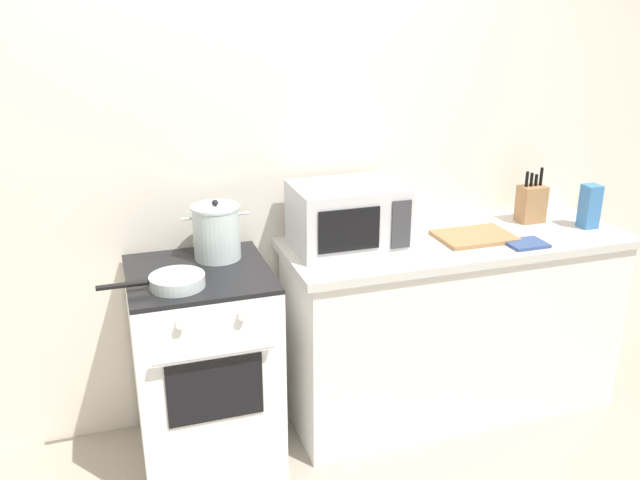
{
  "coord_description": "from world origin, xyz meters",
  "views": [
    {
      "loc": [
        -0.68,
        -2.06,
        2.02
      ],
      "look_at": [
        0.19,
        0.6,
        1.0
      ],
      "focal_mm": 37.73,
      "sensor_mm": 36.0,
      "label": 1
    }
  ],
  "objects": [
    {
      "name": "oven_mitt",
      "position": [
        1.16,
        0.44,
        0.93
      ],
      "size": [
        0.18,
        0.14,
        0.02
      ],
      "primitive_type": "cube",
      "color": "#33477A",
      "rests_on": "countertop_right"
    },
    {
      "name": "pasta_box",
      "position": [
        1.6,
        0.57,
        1.03
      ],
      "size": [
        0.08,
        0.08,
        0.22
      ],
      "primitive_type": "cube",
      "color": "teal",
      "rests_on": "countertop_right"
    },
    {
      "name": "stock_pot",
      "position": [
        -0.24,
        0.73,
        1.04
      ],
      "size": [
        0.3,
        0.21,
        0.27
      ],
      "color": "silver",
      "rests_on": "stove"
    },
    {
      "name": "cutting_board",
      "position": [
        0.98,
        0.6,
        0.93
      ],
      "size": [
        0.36,
        0.26,
        0.02
      ],
      "primitive_type": "cube",
      "color": "#997047",
      "rests_on": "countertop_right"
    },
    {
      "name": "back_wall",
      "position": [
        0.3,
        0.97,
        1.25
      ],
      "size": [
        4.4,
        0.1,
        2.5
      ],
      "primitive_type": "cube",
      "color": "silver",
      "rests_on": "ground_plane"
    },
    {
      "name": "frying_pan",
      "position": [
        -0.46,
        0.47,
        0.95
      ],
      "size": [
        0.42,
        0.22,
        0.05
      ],
      "color": "silver",
      "rests_on": "stove"
    },
    {
      "name": "microwave",
      "position": [
        0.35,
        0.68,
        1.07
      ],
      "size": [
        0.5,
        0.37,
        0.3
      ],
      "color": "silver",
      "rests_on": "countertop_right"
    },
    {
      "name": "lower_cabinet_right",
      "position": [
        0.9,
        0.62,
        0.44
      ],
      "size": [
        1.64,
        0.56,
        0.88
      ],
      "primitive_type": "cube",
      "color": "white",
      "rests_on": "ground_plane"
    },
    {
      "name": "knife_block",
      "position": [
        1.38,
        0.74,
        1.02
      ],
      "size": [
        0.13,
        0.1,
        0.28
      ],
      "color": "#997047",
      "rests_on": "countertop_right"
    },
    {
      "name": "stove",
      "position": [
        -0.35,
        0.6,
        0.46
      ],
      "size": [
        0.6,
        0.64,
        0.92
      ],
      "color": "white",
      "rests_on": "ground_plane"
    },
    {
      "name": "countertop_right",
      "position": [
        0.9,
        0.62,
        0.9
      ],
      "size": [
        1.7,
        0.6,
        0.04
      ],
      "primitive_type": "cube",
      "color": "beige",
      "rests_on": "lower_cabinet_right"
    }
  ]
}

